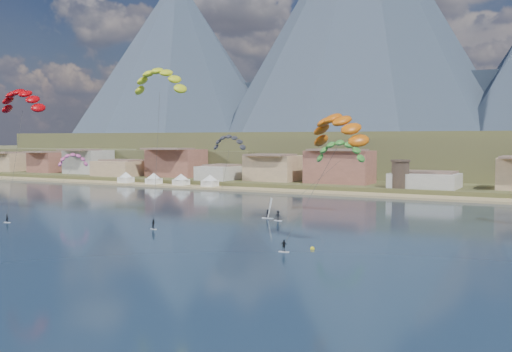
{
  "coord_description": "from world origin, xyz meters",
  "views": [
    {
      "loc": [
        51.05,
        -62.15,
        16.64
      ],
      "look_at": [
        0.0,
        32.0,
        10.0
      ],
      "focal_mm": 41.33,
      "sensor_mm": 36.0,
      "label": 1
    }
  ],
  "objects_px": {
    "kitesurfer_yellow": "(160,78)",
    "kitesurfer_green": "(340,148)",
    "buoy": "(312,249)",
    "watchtower": "(400,174)",
    "windsurfer": "(268,212)",
    "kitesurfer_red": "(22,97)",
    "kitesurfer_orange": "(339,125)"
  },
  "relations": [
    {
      "from": "kitesurfer_green",
      "to": "buoy",
      "type": "xyz_separation_m",
      "value": [
        11.55,
        -42.5,
        -14.6
      ]
    },
    {
      "from": "watchtower",
      "to": "kitesurfer_yellow",
      "type": "xyz_separation_m",
      "value": [
        -28.79,
        -79.34,
        22.88
      ]
    },
    {
      "from": "watchtower",
      "to": "buoy",
      "type": "distance_m",
      "value": 95.33
    },
    {
      "from": "windsurfer",
      "to": "buoy",
      "type": "height_order",
      "value": "windsurfer"
    },
    {
      "from": "kitesurfer_red",
      "to": "kitesurfer_yellow",
      "type": "height_order",
      "value": "kitesurfer_yellow"
    },
    {
      "from": "windsurfer",
      "to": "watchtower",
      "type": "bearing_deg",
      "value": 81.03
    },
    {
      "from": "watchtower",
      "to": "kitesurfer_yellow",
      "type": "height_order",
      "value": "kitesurfer_yellow"
    },
    {
      "from": "watchtower",
      "to": "kitesurfer_orange",
      "type": "height_order",
      "value": "kitesurfer_orange"
    },
    {
      "from": "kitesurfer_yellow",
      "to": "buoy",
      "type": "bearing_deg",
      "value": -20.54
    },
    {
      "from": "kitesurfer_orange",
      "to": "buoy",
      "type": "bearing_deg",
      "value": -124.78
    },
    {
      "from": "kitesurfer_yellow",
      "to": "kitesurfer_orange",
      "type": "xyz_separation_m",
      "value": [
        42.93,
        -11.25,
        -10.42
      ]
    },
    {
      "from": "watchtower",
      "to": "buoy",
      "type": "height_order",
      "value": "watchtower"
    },
    {
      "from": "watchtower",
      "to": "kitesurfer_red",
      "type": "bearing_deg",
      "value": -125.16
    },
    {
      "from": "kitesurfer_red",
      "to": "buoy",
      "type": "bearing_deg",
      "value": -6.26
    },
    {
      "from": "buoy",
      "to": "kitesurfer_green",
      "type": "bearing_deg",
      "value": 105.2
    },
    {
      "from": "kitesurfer_yellow",
      "to": "kitesurfer_green",
      "type": "xyz_separation_m",
      "value": [
        28.71,
        27.42,
        -14.53
      ]
    },
    {
      "from": "kitesurfer_red",
      "to": "kitesurfer_orange",
      "type": "xyz_separation_m",
      "value": [
        75.05,
        -4.11,
        -7.07
      ]
    },
    {
      "from": "kitesurfer_red",
      "to": "buoy",
      "type": "relative_size",
      "value": 44.64
    },
    {
      "from": "kitesurfer_green",
      "to": "windsurfer",
      "type": "xyz_separation_m",
      "value": [
        -10.4,
        -14.5,
        -13.33
      ]
    },
    {
      "from": "kitesurfer_red",
      "to": "watchtower",
      "type": "bearing_deg",
      "value": 54.84
    },
    {
      "from": "kitesurfer_green",
      "to": "buoy",
      "type": "bearing_deg",
      "value": -74.8
    },
    {
      "from": "kitesurfer_red",
      "to": "windsurfer",
      "type": "xyz_separation_m",
      "value": [
        50.44,
        20.05,
        -24.52
      ]
    },
    {
      "from": "kitesurfer_orange",
      "to": "buoy",
      "type": "distance_m",
      "value": 19.29
    },
    {
      "from": "kitesurfer_green",
      "to": "kitesurfer_orange",
      "type": "bearing_deg",
      "value": -69.82
    },
    {
      "from": "kitesurfer_yellow",
      "to": "kitesurfer_orange",
      "type": "relative_size",
      "value": 1.48
    },
    {
      "from": "kitesurfer_red",
      "to": "windsurfer",
      "type": "height_order",
      "value": "kitesurfer_red"
    },
    {
      "from": "windsurfer",
      "to": "buoy",
      "type": "distance_m",
      "value": 35.6
    },
    {
      "from": "kitesurfer_green",
      "to": "buoy",
      "type": "relative_size",
      "value": 32.6
    },
    {
      "from": "watchtower",
      "to": "kitesurfer_green",
      "type": "height_order",
      "value": "kitesurfer_green"
    },
    {
      "from": "kitesurfer_orange",
      "to": "kitesurfer_green",
      "type": "height_order",
      "value": "kitesurfer_orange"
    },
    {
      "from": "buoy",
      "to": "watchtower",
      "type": "bearing_deg",
      "value": 96.93
    },
    {
      "from": "kitesurfer_red",
      "to": "kitesurfer_green",
      "type": "bearing_deg",
      "value": 29.6
    }
  ]
}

